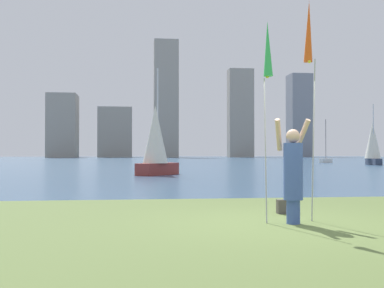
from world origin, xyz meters
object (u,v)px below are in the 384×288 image
at_px(bag, 285,207).
at_px(sailboat_2, 156,142).
at_px(person, 293,172).
at_px(sailboat_4, 373,143).
at_px(kite_flag_left, 268,55).
at_px(sailboat_1, 326,160).
at_px(kite_flag_right, 309,37).

bearing_deg(bag, sailboat_2, 96.53).
xyz_separation_m(bag, sailboat_2, (-1.87, 16.35, 1.64)).
height_order(person, sailboat_4, sailboat_4).
bearing_deg(bag, sailboat_4, 59.98).
bearing_deg(sailboat_2, kite_flag_left, -86.26).
bearing_deg(sailboat_1, sailboat_2, -127.91).
bearing_deg(sailboat_4, kite_flag_left, -119.97).
bearing_deg(sailboat_1, kite_flag_left, -113.67).
bearing_deg(sailboat_2, kite_flag_right, -83.30).
bearing_deg(sailboat_2, sailboat_4, 39.40).
bearing_deg(sailboat_1, kite_flag_right, -112.86).
relative_size(person, bag, 5.98).
relative_size(bag, sailboat_2, 0.05).
bearing_deg(sailboat_2, person, -84.85).
relative_size(person, kite_flag_right, 0.45).
height_order(bag, sailboat_2, sailboat_2).
distance_m(sailboat_1, sailboat_4, 8.71).
bearing_deg(person, sailboat_2, 79.63).
bearing_deg(sailboat_4, person, -119.42).
bearing_deg(bag, person, -101.75).
bearing_deg(kite_flag_right, sailboat_1, 67.14).
relative_size(sailboat_2, sailboat_4, 0.99).
relative_size(kite_flag_right, bag, 13.18).
bearing_deg(kite_flag_left, person, -3.30).
xyz_separation_m(kite_flag_right, sailboat_4, (19.52, 35.02, -1.23)).
distance_m(sailboat_2, sailboat_4, 27.89).
bearing_deg(person, sailboat_1, 51.31).
distance_m(kite_flag_left, bag, 3.18).
bearing_deg(sailboat_4, sailboat_2, -140.60).
xyz_separation_m(kite_flag_left, sailboat_4, (20.40, 35.37, -0.81)).
distance_m(kite_flag_left, sailboat_2, 17.74).
relative_size(person, sailboat_2, 0.32).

